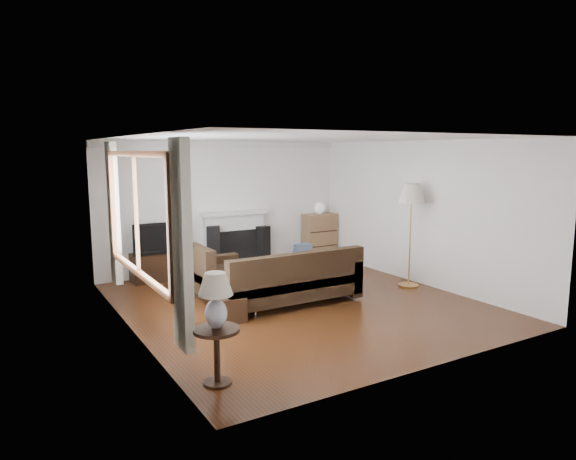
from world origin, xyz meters
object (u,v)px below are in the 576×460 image
tv_stand (160,266)px  sectional_sofa (287,279)px  floor_lamp (410,236)px  side_table (217,356)px  bookshelf (319,237)px  coffee_table (243,275)px

tv_stand → sectional_sofa: bearing=-63.2°
sectional_sofa → floor_lamp: (2.34, -0.17, 0.49)m
sectional_sofa → tv_stand: bearing=116.8°
side_table → floor_lamp: bearing=22.8°
bookshelf → side_table: (-4.25, -4.47, -0.20)m
tv_stand → floor_lamp: (3.57, -2.62, 0.64)m
coffee_table → side_table: (-1.83, -3.25, 0.09)m
bookshelf → sectional_sofa: size_ratio=0.40×
tv_stand → side_table: 4.50m
bookshelf → floor_lamp: bearing=-88.4°
sectional_sofa → floor_lamp: 2.40m
floor_lamp → sectional_sofa: bearing=175.7°
floor_lamp → side_table: 4.73m
floor_lamp → side_table: floor_lamp is taller
side_table → sectional_sofa: bearing=45.2°
bookshelf → coffee_table: (-2.42, -1.22, -0.29)m
coffee_table → floor_lamp: size_ratio=0.58×
tv_stand → bookshelf: bookshelf is taller
coffee_table → floor_lamp: (2.49, -1.43, 0.69)m
tv_stand → sectional_sofa: size_ratio=0.41×
bookshelf → side_table: size_ratio=1.69×
tv_stand → floor_lamp: floor_lamp is taller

